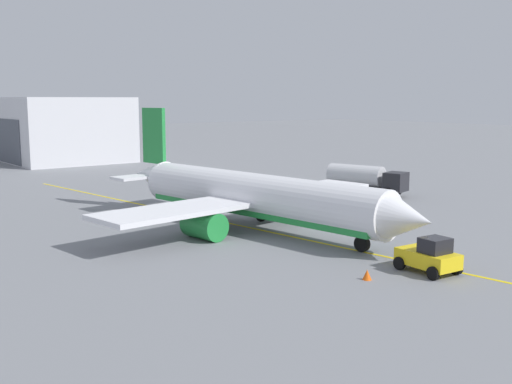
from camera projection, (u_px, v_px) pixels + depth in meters
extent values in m
plane|color=slate|center=(256.00, 229.00, 48.81)|extent=(400.00, 400.00, 0.00)
cylinder|color=white|center=(256.00, 195.00, 48.40)|extent=(24.92, 7.23, 3.48)
cube|color=#238C3D|center=(256.00, 207.00, 48.55)|extent=(23.47, 6.40, 0.97)
cone|color=white|center=(407.00, 219.00, 38.74)|extent=(3.90, 3.83, 3.34)
cone|color=white|center=(151.00, 175.00, 58.50)|extent=(5.20, 3.66, 2.96)
cube|color=#238C3D|center=(154.00, 136.00, 57.44)|extent=(3.22, 0.85, 5.20)
cube|color=white|center=(155.00, 175.00, 58.00)|extent=(3.66, 8.67, 0.24)
cube|color=white|center=(247.00, 199.00, 49.17)|extent=(8.84, 27.07, 0.36)
cylinder|color=#238C3D|center=(298.00, 208.00, 52.40)|extent=(3.48, 2.57, 2.10)
cylinder|color=#238C3D|center=(204.00, 225.00, 45.19)|extent=(3.48, 2.57, 2.10)
cylinder|color=#4C4C51|center=(362.00, 236.00, 41.40)|extent=(0.24, 0.24, 1.15)
cylinder|color=black|center=(362.00, 244.00, 41.49)|extent=(1.15, 0.56, 1.10)
cylinder|color=#4C4C51|center=(261.00, 208.00, 51.86)|extent=(0.24, 0.24, 1.15)
cylinder|color=black|center=(261.00, 215.00, 51.94)|extent=(1.15, 0.56, 1.10)
cylinder|color=#4C4C51|center=(215.00, 216.00, 48.25)|extent=(0.24, 0.24, 1.15)
cylinder|color=black|center=(215.00, 223.00, 48.34)|extent=(1.15, 0.56, 1.10)
cube|color=#2D2D33|center=(361.00, 187.00, 67.09)|extent=(9.37, 5.05, 0.30)
cube|color=#232328|center=(396.00, 182.00, 64.48)|extent=(2.62, 2.88, 2.00)
cube|color=black|center=(404.00, 179.00, 63.89)|extent=(0.74, 1.96, 0.90)
cylinder|color=silver|center=(356.00, 175.00, 67.25)|extent=(6.64, 4.03, 2.30)
cylinder|color=black|center=(397.00, 190.00, 65.87)|extent=(1.15, 0.66, 1.10)
cylinder|color=black|center=(387.00, 193.00, 63.90)|extent=(1.15, 0.66, 1.10)
cylinder|color=black|center=(348.00, 186.00, 69.40)|extent=(1.15, 0.66, 1.10)
cylinder|color=black|center=(337.00, 188.00, 67.43)|extent=(1.15, 0.66, 1.10)
cube|color=yellow|center=(428.00, 258.00, 36.53)|extent=(3.68, 2.15, 0.90)
cube|color=black|center=(435.00, 245.00, 35.98)|extent=(1.47, 1.66, 0.90)
cylinder|color=black|center=(400.00, 263.00, 37.13)|extent=(0.81, 0.33, 0.80)
cylinder|color=black|center=(422.00, 259.00, 38.22)|extent=(0.81, 0.33, 0.80)
cylinder|color=black|center=(433.00, 273.00, 34.98)|extent=(0.81, 0.33, 0.80)
cylinder|color=black|center=(456.00, 268.00, 36.07)|extent=(0.81, 0.33, 0.80)
cube|color=navy|center=(355.00, 197.00, 62.24)|extent=(0.54, 0.50, 0.85)
cube|color=yellow|center=(355.00, 190.00, 62.13)|extent=(0.63, 0.58, 0.60)
sphere|color=tan|center=(355.00, 186.00, 62.07)|extent=(0.24, 0.24, 0.24)
cone|color=#F2590F|center=(367.00, 275.00, 35.06)|extent=(0.54, 0.54, 0.60)
cube|color=silver|center=(55.00, 129.00, 105.05)|extent=(28.57, 18.96, 10.60)
cube|color=#4C515B|center=(1.00, 140.00, 99.83)|extent=(19.47, 0.99, 7.00)
cube|color=yellow|center=(256.00, 229.00, 48.81)|extent=(73.81, 11.77, 0.01)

